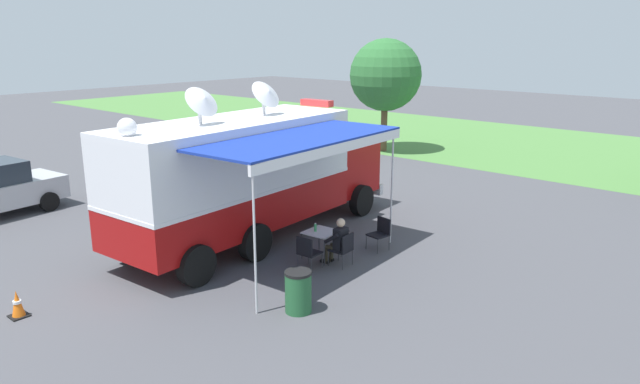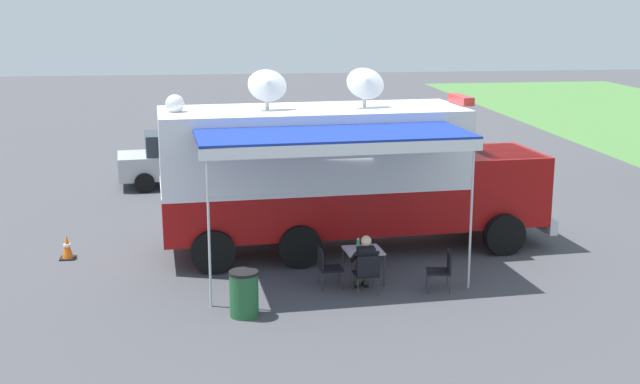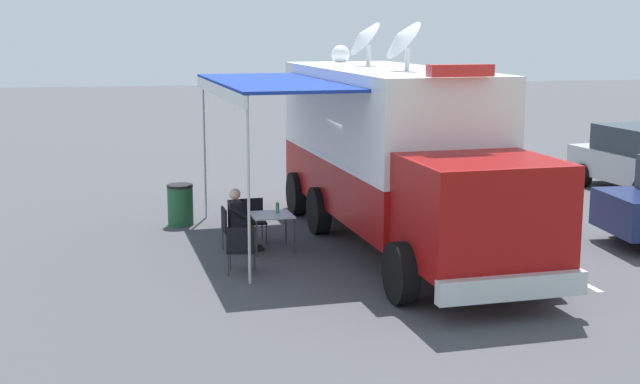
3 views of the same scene
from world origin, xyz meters
The scene contains 11 objects.
ground_plane centered at (0.00, 0.00, 0.00)m, with size 100.00×100.00×0.00m, color #47474C.
lot_stripe centered at (-2.32, 2.20, 0.00)m, with size 0.12×4.80×0.01m, color silver.
command_truck centered at (-0.02, 0.75, 1.95)m, with size 5.38×9.64×4.53m.
folding_table centered at (2.47, 0.80, 0.67)m, with size 0.85×0.85×0.73m.
water_bottle centered at (2.34, 0.71, 0.83)m, with size 0.07×0.07×0.22m.
folding_chair_at_table centered at (3.27, 0.73, 0.51)m, with size 0.51×0.51×0.87m.
folding_chair_beside_table centered at (2.74, -0.05, 0.51)m, with size 0.51×0.51×0.87m.
folding_chair_spare_by_truck centered at (3.23, 2.37, 0.51)m, with size 0.55×0.55×0.87m.
seated_responder centered at (3.08, 0.72, 0.65)m, with size 0.68×0.58×1.25m.
trash_bin centered at (4.13, -1.85, 0.46)m, with size 0.57×0.57×0.91m.
traffic_cone centered at (-0.08, -5.86, 0.28)m, with size 0.36×0.36×0.58m.
Camera 3 is at (4.78, 17.40, 4.31)m, focal length 49.34 mm.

